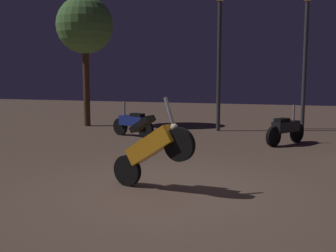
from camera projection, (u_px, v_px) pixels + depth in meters
ground_plane at (171, 191)px, 6.98m from camera, size 40.00×40.00×0.00m
motorcycle_orange_foreground at (152, 148)px, 6.93m from camera, size 1.61×0.60×1.63m
motorcycle_black_parked_left at (286, 129)px, 11.48m from camera, size 1.04×1.41×1.11m
motorcycle_blue_parked_right at (133, 123)px, 12.85m from camera, size 1.58×0.72×1.11m
streetlamp_near at (219, 43)px, 13.83m from camera, size 0.36×0.36×4.75m
streetlamp_far at (306, 42)px, 14.29m from camera, size 0.36×0.36×4.83m
tree_left_bg at (85, 26)px, 15.06m from camera, size 2.11×2.11×4.83m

